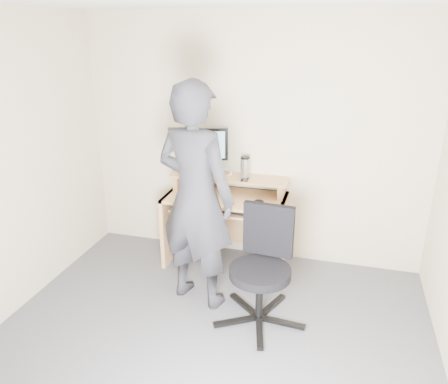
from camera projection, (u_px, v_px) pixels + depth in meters
The scene contains 13 objects.
ground at pixel (200, 360), 3.27m from camera, with size 3.50×3.50×0.00m, color #4D4D52.
back_wall at pixel (252, 141), 4.40m from camera, with size 3.50×0.02×2.50m, color beige.
desk at pixel (227, 212), 4.50m from camera, with size 1.20×0.60×0.91m.
monitor at pixel (203, 147), 4.38m from camera, with size 0.50×0.17×0.48m.
external_drive at pixel (214, 165), 4.46m from camera, with size 0.07×0.13×0.20m, color black.
travel_mug at pixel (245, 168), 4.36m from camera, with size 0.09×0.09×0.20m, color #AEAEB3.
smartphone at pixel (245, 179), 4.34m from camera, with size 0.07×0.13×0.01m, color black.
charger at pixel (199, 175), 4.41m from camera, with size 0.04×0.04×0.04m, color black.
headphones at pixel (225, 173), 4.51m from camera, with size 0.16×0.16×0.02m, color silver.
keyboard at pixel (228, 208), 4.30m from camera, with size 0.46×0.18×0.03m, color black.
mouse at pixel (259, 202), 4.17m from camera, with size 0.10×0.06×0.04m, color black.
office_chair at pixel (263, 263), 3.58m from camera, with size 0.75×0.76×0.96m.
person at pixel (196, 197), 3.68m from camera, with size 0.72×0.47×1.97m, color black.
Camera 1 is at (0.86, -2.47, 2.34)m, focal length 35.00 mm.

